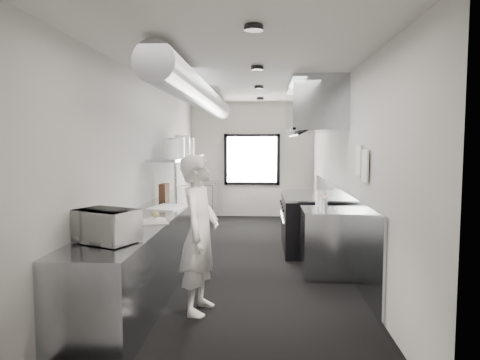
# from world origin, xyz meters

# --- Properties ---
(floor) EXTENTS (3.00, 8.00, 0.01)m
(floor) POSITION_xyz_m (0.00, 0.00, 0.00)
(floor) COLOR black
(floor) RESTS_ON ground
(ceiling) EXTENTS (3.00, 8.00, 0.01)m
(ceiling) POSITION_xyz_m (0.00, 0.00, 2.80)
(ceiling) COLOR beige
(ceiling) RESTS_ON wall_back
(wall_back) EXTENTS (3.00, 0.02, 2.80)m
(wall_back) POSITION_xyz_m (0.00, 4.00, 1.40)
(wall_back) COLOR #B7B4AE
(wall_back) RESTS_ON floor
(wall_front) EXTENTS (3.00, 0.02, 2.80)m
(wall_front) POSITION_xyz_m (0.00, -4.00, 1.40)
(wall_front) COLOR #B7B4AE
(wall_front) RESTS_ON floor
(wall_left) EXTENTS (0.02, 8.00, 2.80)m
(wall_left) POSITION_xyz_m (-1.50, 0.00, 1.40)
(wall_left) COLOR #B7B4AE
(wall_left) RESTS_ON floor
(wall_right) EXTENTS (0.02, 8.00, 2.80)m
(wall_right) POSITION_xyz_m (1.50, 0.00, 1.40)
(wall_right) COLOR #B7B4AE
(wall_right) RESTS_ON floor
(wall_cladding) EXTENTS (0.03, 5.50, 1.10)m
(wall_cladding) POSITION_xyz_m (1.48, 0.30, 0.55)
(wall_cladding) COLOR #969EA4
(wall_cladding) RESTS_ON wall_right
(hvac_duct) EXTENTS (0.40, 6.40, 0.40)m
(hvac_duct) POSITION_xyz_m (-0.70, 0.40, 2.55)
(hvac_duct) COLOR gray
(hvac_duct) RESTS_ON ceiling
(service_window) EXTENTS (1.36, 0.05, 1.25)m
(service_window) POSITION_xyz_m (0.00, 3.96, 1.40)
(service_window) COLOR white
(service_window) RESTS_ON wall_back
(exhaust_hood) EXTENTS (0.81, 2.20, 0.88)m
(exhaust_hood) POSITION_xyz_m (1.10, 0.70, 2.39)
(exhaust_hood) COLOR #969EA4
(exhaust_hood) RESTS_ON ceiling
(prep_counter) EXTENTS (0.70, 6.00, 0.90)m
(prep_counter) POSITION_xyz_m (-1.15, -0.50, 0.45)
(prep_counter) COLOR #969EA4
(prep_counter) RESTS_ON floor
(pass_shelf) EXTENTS (0.45, 3.00, 0.68)m
(pass_shelf) POSITION_xyz_m (-1.19, 1.00, 1.54)
(pass_shelf) COLOR #969EA4
(pass_shelf) RESTS_ON prep_counter
(range) EXTENTS (0.88, 1.60, 0.94)m
(range) POSITION_xyz_m (1.04, 0.70, 0.47)
(range) COLOR black
(range) RESTS_ON floor
(bottle_station) EXTENTS (0.65, 0.80, 0.90)m
(bottle_station) POSITION_xyz_m (1.15, -0.70, 0.45)
(bottle_station) COLOR #969EA4
(bottle_station) RESTS_ON floor
(far_work_table) EXTENTS (0.70, 1.20, 0.90)m
(far_work_table) POSITION_xyz_m (-1.15, 3.20, 0.45)
(far_work_table) COLOR #969EA4
(far_work_table) RESTS_ON floor
(notice_sheet_a) EXTENTS (0.02, 0.28, 0.38)m
(notice_sheet_a) POSITION_xyz_m (1.47, -1.20, 1.60)
(notice_sheet_a) COLOR white
(notice_sheet_a) RESTS_ON wall_right
(notice_sheet_b) EXTENTS (0.02, 0.28, 0.38)m
(notice_sheet_b) POSITION_xyz_m (1.47, -1.55, 1.55)
(notice_sheet_b) COLOR white
(notice_sheet_b) RESTS_ON wall_right
(line_cook) EXTENTS (0.49, 0.67, 1.69)m
(line_cook) POSITION_xyz_m (-0.39, -2.14, 0.85)
(line_cook) COLOR silver
(line_cook) RESTS_ON floor
(microwave) EXTENTS (0.63, 0.57, 0.31)m
(microwave) POSITION_xyz_m (-1.16, -2.81, 1.05)
(microwave) COLOR silver
(microwave) RESTS_ON prep_counter
(deli_tub_a) EXTENTS (0.20, 0.20, 0.11)m
(deli_tub_a) POSITION_xyz_m (-1.26, -2.43, 0.95)
(deli_tub_a) COLOR beige
(deli_tub_a) RESTS_ON prep_counter
(deli_tub_b) EXTENTS (0.18, 0.18, 0.10)m
(deli_tub_b) POSITION_xyz_m (-1.31, -2.45, 0.95)
(deli_tub_b) COLOR beige
(deli_tub_b) RESTS_ON prep_counter
(newspaper) EXTENTS (0.45, 0.50, 0.01)m
(newspaper) POSITION_xyz_m (-0.99, -1.77, 0.91)
(newspaper) COLOR silver
(newspaper) RESTS_ON prep_counter
(small_plate) EXTENTS (0.20, 0.20, 0.01)m
(small_plate) POSITION_xyz_m (-1.01, -1.57, 0.91)
(small_plate) COLOR white
(small_plate) RESTS_ON prep_counter
(pastry) EXTENTS (0.08, 0.08, 0.08)m
(pastry) POSITION_xyz_m (-1.01, -1.57, 0.96)
(pastry) COLOR tan
(pastry) RESTS_ON small_plate
(cutting_board) EXTENTS (0.54, 0.65, 0.02)m
(cutting_board) POSITION_xyz_m (-1.05, -0.67, 0.91)
(cutting_board) COLOR silver
(cutting_board) RESTS_ON prep_counter
(knife_block) EXTENTS (0.13, 0.24, 0.26)m
(knife_block) POSITION_xyz_m (-1.32, 0.23, 1.03)
(knife_block) COLOR #50291C
(knife_block) RESTS_ON prep_counter
(plate_stack_a) EXTENTS (0.25, 0.25, 0.29)m
(plate_stack_a) POSITION_xyz_m (-1.22, 0.32, 1.71)
(plate_stack_a) COLOR white
(plate_stack_a) RESTS_ON pass_shelf
(plate_stack_b) EXTENTS (0.31, 0.31, 0.33)m
(plate_stack_b) POSITION_xyz_m (-1.18, 0.67, 1.73)
(plate_stack_b) COLOR white
(plate_stack_b) RESTS_ON pass_shelf
(plate_stack_c) EXTENTS (0.29, 0.29, 0.38)m
(plate_stack_c) POSITION_xyz_m (-1.20, 1.31, 1.76)
(plate_stack_c) COLOR white
(plate_stack_c) RESTS_ON pass_shelf
(plate_stack_d) EXTENTS (0.22, 0.22, 0.33)m
(plate_stack_d) POSITION_xyz_m (-1.18, 1.82, 1.74)
(plate_stack_d) COLOR white
(plate_stack_d) RESTS_ON pass_shelf
(squeeze_bottle_a) EXTENTS (0.06, 0.06, 0.17)m
(squeeze_bottle_a) POSITION_xyz_m (1.09, -1.05, 0.98)
(squeeze_bottle_a) COLOR silver
(squeeze_bottle_a) RESTS_ON bottle_station
(squeeze_bottle_b) EXTENTS (0.08, 0.08, 0.19)m
(squeeze_bottle_b) POSITION_xyz_m (1.07, -0.86, 1.00)
(squeeze_bottle_b) COLOR silver
(squeeze_bottle_b) RESTS_ON bottle_station
(squeeze_bottle_c) EXTENTS (0.08, 0.08, 0.19)m
(squeeze_bottle_c) POSITION_xyz_m (1.14, -0.68, 0.99)
(squeeze_bottle_c) COLOR silver
(squeeze_bottle_c) RESTS_ON bottle_station
(squeeze_bottle_d) EXTENTS (0.07, 0.07, 0.16)m
(squeeze_bottle_d) POSITION_xyz_m (1.13, -0.59, 0.98)
(squeeze_bottle_d) COLOR silver
(squeeze_bottle_d) RESTS_ON bottle_station
(squeeze_bottle_e) EXTENTS (0.09, 0.09, 0.20)m
(squeeze_bottle_e) POSITION_xyz_m (1.07, -0.40, 1.00)
(squeeze_bottle_e) COLOR silver
(squeeze_bottle_e) RESTS_ON bottle_station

